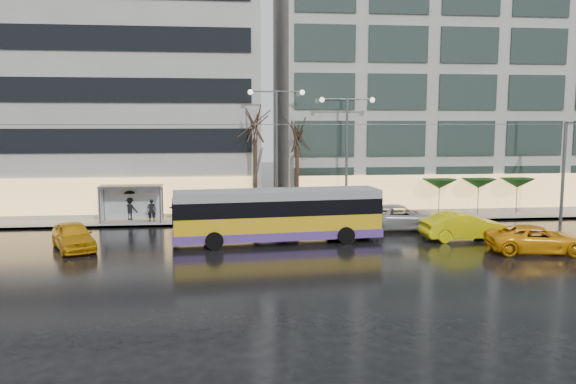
{
  "coord_description": "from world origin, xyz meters",
  "views": [
    {
      "loc": [
        -1.39,
        -28.42,
        6.9
      ],
      "look_at": [
        2.18,
        5.0,
        2.74
      ],
      "focal_mm": 35.0,
      "sensor_mm": 36.0,
      "label": 1
    }
  ],
  "objects": [
    {
      "name": "tree_b",
      "position": [
        3.5,
        11.2,
        6.4
      ],
      "size": [
        3.2,
        3.2,
        7.7
      ],
      "color": "black",
      "rests_on": "sidewalk"
    },
    {
      "name": "ground",
      "position": [
        0.0,
        0.0,
        0.0
      ],
      "size": [
        140.0,
        140.0,
        0.0
      ],
      "primitive_type": "plane",
      "color": "black",
      "rests_on": "ground"
    },
    {
      "name": "parasol_b",
      "position": [
        17.0,
        11.0,
        2.45
      ],
      "size": [
        2.5,
        2.5,
        2.65
      ],
      "color": "#595B60",
      "rests_on": "sidewalk"
    },
    {
      "name": "pedestrian_c",
      "position": [
        -8.24,
        11.24,
        1.26
      ],
      "size": [
        1.17,
        1.05,
        2.11
      ],
      "color": "black",
      "rests_on": "sidewalk"
    },
    {
      "name": "street_lamp_near",
      "position": [
        2.0,
        10.8,
        5.99
      ],
      "size": [
        3.96,
        0.36,
        9.03
      ],
      "color": "#595B60",
      "rests_on": "sidewalk"
    },
    {
      "name": "street_lamp_far",
      "position": [
        7.0,
        10.8,
        5.71
      ],
      "size": [
        3.96,
        0.36,
        8.53
      ],
      "color": "#595B60",
      "rests_on": "sidewalk"
    },
    {
      "name": "taxi_b",
      "position": [
        12.42,
        2.97,
        0.82
      ],
      "size": [
        5.05,
        1.97,
        1.64
      ],
      "primitive_type": "imported",
      "rotation": [
        0.0,
        0.0,
        1.62
      ],
      "color": "yellow",
      "rests_on": "ground"
    },
    {
      "name": "catenary",
      "position": [
        1.0,
        7.94,
        4.25
      ],
      "size": [
        42.24,
        5.12,
        7.0
      ],
      "color": "#595B60",
      "rests_on": "ground"
    },
    {
      "name": "building_right",
      "position": [
        19.0,
        19.0,
        12.65
      ],
      "size": [
        32.0,
        14.0,
        25.0
      ],
      "primitive_type": "cube",
      "color": "#9D9B96",
      "rests_on": "sidewalk"
    },
    {
      "name": "pedestrian_a",
      "position": [
        -6.66,
        10.33,
        1.62
      ],
      "size": [
        1.12,
        1.14,
        2.19
      ],
      "color": "black",
      "rests_on": "sidewalk"
    },
    {
      "name": "parasol_c",
      "position": [
        20.0,
        11.0,
        2.45
      ],
      "size": [
        2.5,
        2.5,
        2.65
      ],
      "color": "#595B60",
      "rests_on": "sidewalk"
    },
    {
      "name": "kerb",
      "position": [
        2.0,
        9.05,
        0.07
      ],
      "size": [
        80.0,
        0.1,
        0.15
      ],
      "primitive_type": "cube",
      "color": "slate",
      "rests_on": "ground"
    },
    {
      "name": "parasol_a",
      "position": [
        14.0,
        11.0,
        2.45
      ],
      "size": [
        2.5,
        2.5,
        2.65
      ],
      "color": "#595B60",
      "rests_on": "sidewalk"
    },
    {
      "name": "building_left",
      "position": [
        -16.0,
        19.0,
        11.15
      ],
      "size": [
        34.0,
        14.0,
        22.0
      ],
      "primitive_type": "cube",
      "color": "#9D9B96",
      "rests_on": "sidewalk"
    },
    {
      "name": "sedan_silver",
      "position": [
        9.67,
        6.51,
        0.81
      ],
      "size": [
        5.88,
        2.82,
        1.62
      ],
      "primitive_type": "imported",
      "rotation": [
        0.0,
        0.0,
        1.55
      ],
      "color": "#ABABB0",
      "rests_on": "ground"
    },
    {
      "name": "taxi_a",
      "position": [
        -9.86,
        2.73,
        0.76
      ],
      "size": [
        3.53,
        4.83,
        1.53
      ],
      "primitive_type": "imported",
      "rotation": [
        0.0,
        0.0,
        0.43
      ],
      "color": "orange",
      "rests_on": "ground"
    },
    {
      "name": "tree_a",
      "position": [
        0.5,
        11.0,
        7.09
      ],
      "size": [
        3.2,
        3.2,
        8.4
      ],
      "color": "black",
      "rests_on": "sidewalk"
    },
    {
      "name": "trolleybus",
      "position": [
        1.41,
        3.47,
        1.5
      ],
      "size": [
        12.12,
        4.97,
        5.54
      ],
      "color": "gold",
      "rests_on": "ground"
    },
    {
      "name": "pedestrian_b",
      "position": [
        -5.17,
        10.99,
        0.95
      ],
      "size": [
        0.8,
        0.63,
        1.61
      ],
      "color": "black",
      "rests_on": "sidewalk"
    },
    {
      "name": "sidewalk",
      "position": [
        2.0,
        14.0,
        0.07
      ],
      "size": [
        80.0,
        10.0,
        0.15
      ],
      "primitive_type": "cube",
      "color": "gray",
      "rests_on": "ground"
    },
    {
      "name": "bus_shelter",
      "position": [
        -8.38,
        10.69,
        1.96
      ],
      "size": [
        4.2,
        1.6,
        2.51
      ],
      "color": "#595B60",
      "rests_on": "sidewalk"
    },
    {
      "name": "taxi_c",
      "position": [
        14.97,
        -0.63,
        0.73
      ],
      "size": [
        5.55,
        3.17,
        1.46
      ],
      "primitive_type": "imported",
      "rotation": [
        0.0,
        0.0,
        1.42
      ],
      "color": "#F5A10C",
      "rests_on": "ground"
    }
  ]
}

